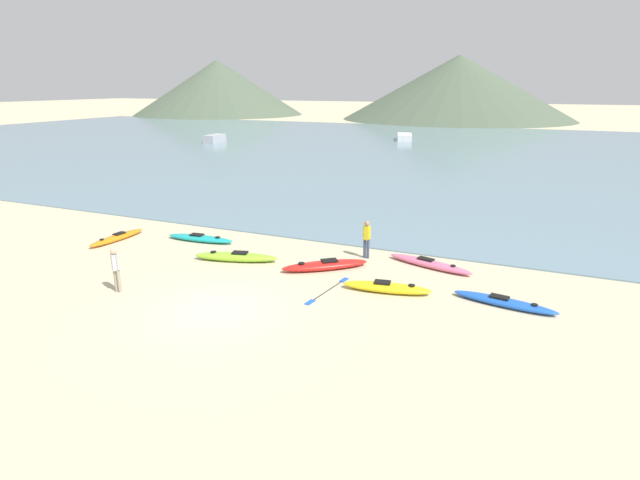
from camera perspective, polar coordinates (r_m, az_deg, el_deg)
ground_plane at (r=16.58m, az=-11.68°, el=-7.87°), size 400.00×400.00×0.00m
bay_water at (r=56.31m, az=14.28°, el=9.74°), size 160.00×70.00×0.06m
far_hill_left at (r=127.83m, az=-11.57°, el=16.70°), size 40.33×40.33×12.61m
far_hill_midleft at (r=111.31m, az=15.46°, el=16.47°), size 47.10×47.10×12.86m
kayak_on_sand_0 at (r=25.13m, az=-22.18°, el=0.27°), size 0.73×3.11×0.33m
kayak_on_sand_1 at (r=20.35m, az=12.42°, el=-2.66°), size 3.62×1.57×0.34m
kayak_on_sand_2 at (r=23.80m, az=-13.52°, el=0.19°), size 3.39×0.91×0.33m
kayak_on_sand_3 at (r=19.65m, az=0.58°, el=-2.90°), size 3.18×2.72×0.38m
kayak_on_sand_4 at (r=17.71m, az=7.64°, el=-5.39°), size 3.18×1.13×0.38m
kayak_on_sand_5 at (r=20.85m, az=-9.57°, el=-1.91°), size 3.54×1.62×0.40m
kayak_on_sand_6 at (r=17.59m, az=20.30°, el=-6.67°), size 3.40×1.12×0.31m
person_near_foreground at (r=18.67m, az=-22.32°, el=-2.88°), size 0.33×0.29×1.62m
person_near_waterline at (r=20.77m, az=5.35°, el=0.36°), size 0.33×0.22×1.62m
moored_boat_0 at (r=67.03m, az=9.63°, el=11.53°), size 2.85×4.59×0.80m
moored_boat_1 at (r=65.02m, az=-11.94°, el=11.29°), size 1.70×3.44×0.93m
loose_paddle at (r=17.69m, az=0.90°, el=-5.79°), size 0.58×2.78×0.03m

